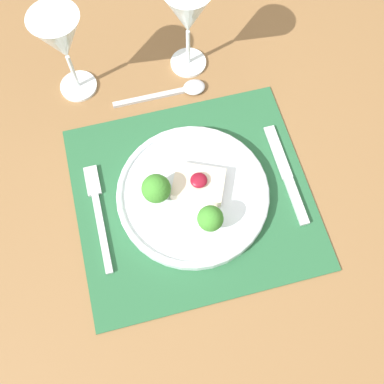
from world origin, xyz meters
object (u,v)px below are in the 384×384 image
(fork, at_px, (98,209))
(wine_glass_far, at_px, (61,41))
(dinner_plate, at_px, (191,194))
(wine_glass_near, at_px, (188,14))
(spoon, at_px, (179,91))
(knife, at_px, (289,180))

(fork, bearing_deg, wine_glass_far, 91.21)
(dinner_plate, xyz_separation_m, wine_glass_far, (-0.16, 0.29, 0.11))
(dinner_plate, distance_m, wine_glass_near, 0.32)
(spoon, distance_m, wine_glass_near, 0.15)
(knife, bearing_deg, fork, 172.76)
(fork, xyz_separation_m, spoon, (0.20, 0.21, -0.00))
(dinner_plate, height_order, knife, dinner_plate)
(dinner_plate, distance_m, knife, 0.18)
(fork, relative_size, knife, 1.00)
(wine_glass_far, bearing_deg, spoon, -17.91)
(spoon, relative_size, wine_glass_near, 0.99)
(fork, bearing_deg, knife, -2.27)
(knife, bearing_deg, dinner_plate, 173.68)
(dinner_plate, xyz_separation_m, wine_glass_near, (0.07, 0.29, 0.11))
(spoon, xyz_separation_m, wine_glass_near, (0.03, 0.06, 0.13))
(dinner_plate, bearing_deg, fork, 174.05)
(wine_glass_near, relative_size, wine_glass_far, 1.01)
(wine_glass_far, bearing_deg, knife, -41.78)
(fork, height_order, knife, knife)
(fork, height_order, wine_glass_near, wine_glass_near)
(spoon, xyz_separation_m, wine_glass_far, (-0.19, 0.06, 0.13))
(fork, xyz_separation_m, knife, (0.34, -0.03, 0.00))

